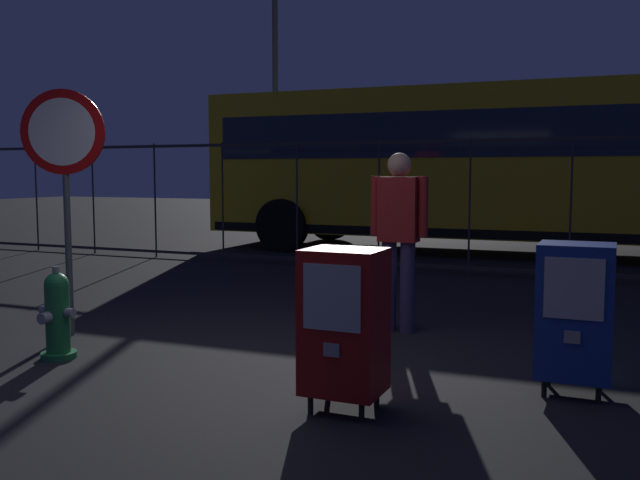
% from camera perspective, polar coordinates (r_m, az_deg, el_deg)
% --- Properties ---
extents(ground_plane, '(60.00, 60.00, 0.00)m').
position_cam_1_polar(ground_plane, '(5.35, -8.22, -10.66)').
color(ground_plane, black).
extents(fire_hydrant, '(0.33, 0.31, 0.75)m').
position_cam_1_polar(fire_hydrant, '(5.99, -20.69, -5.77)').
color(fire_hydrant, '#1E7238').
rests_on(fire_hydrant, ground_plane).
extents(newspaper_box_primary, '(0.48, 0.42, 1.02)m').
position_cam_1_polar(newspaper_box_primary, '(4.35, 1.99, -6.64)').
color(newspaper_box_primary, black).
rests_on(newspaper_box_primary, ground_plane).
extents(newspaper_box_secondary, '(0.48, 0.42, 1.02)m').
position_cam_1_polar(newspaper_box_secondary, '(4.96, 20.13, -5.45)').
color(newspaper_box_secondary, black).
rests_on(newspaper_box_secondary, ground_plane).
extents(stop_sign, '(0.71, 0.31, 2.23)m').
position_cam_1_polar(stop_sign, '(6.69, -20.19, 6.16)').
color(stop_sign, '#4C4F54').
rests_on(stop_sign, ground_plane).
extents(pedestrian, '(0.55, 0.22, 1.67)m').
position_cam_1_polar(pedestrian, '(6.50, 6.45, 0.72)').
color(pedestrian, '#382D51').
rests_on(pedestrian, ground_plane).
extents(fence_barrier, '(18.03, 0.04, 2.00)m').
position_cam_1_polar(fence_barrier, '(10.49, 8.43, 2.89)').
color(fence_barrier, '#2D2D33').
rests_on(fence_barrier, ground_plane).
extents(bus_near, '(10.55, 2.96, 3.00)m').
position_cam_1_polar(bus_near, '(13.32, 13.80, 6.30)').
color(bus_near, gold).
rests_on(bus_near, ground_plane).
extents(street_light_near_left, '(0.32, 0.32, 7.57)m').
position_cam_1_polar(street_light_near_left, '(17.97, -3.69, 14.68)').
color(street_light_near_left, '#4C4F54').
rests_on(street_light_near_left, ground_plane).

